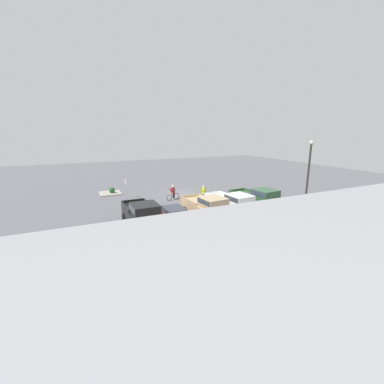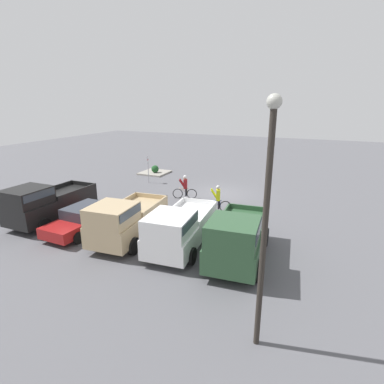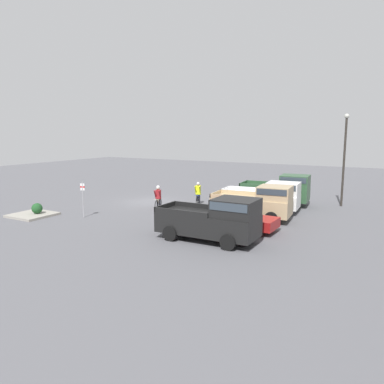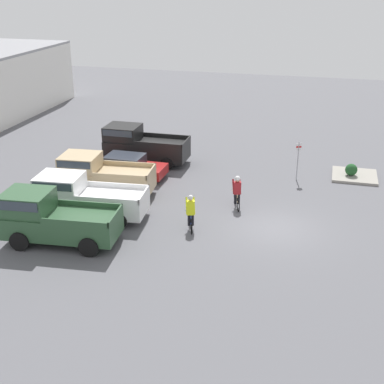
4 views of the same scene
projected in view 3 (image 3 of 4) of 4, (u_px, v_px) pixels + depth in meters
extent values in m
plane|color=#56565B|center=(149.00, 202.00, 30.03)|extent=(80.00, 80.00, 0.00)
cube|color=#2D5133|center=(274.00, 193.00, 28.81)|extent=(2.50, 5.24, 0.99)
cube|color=#2D5133|center=(295.00, 182.00, 28.04)|extent=(2.07, 2.19, 0.96)
cube|color=#333D47|center=(295.00, 179.00, 28.00)|extent=(2.12, 2.03, 0.42)
cube|color=#2D5133|center=(265.00, 183.00, 30.02)|extent=(0.34, 3.04, 0.25)
cube|color=#2D5133|center=(258.00, 186.00, 28.23)|extent=(0.34, 3.04, 0.25)
cube|color=#2D5133|center=(243.00, 183.00, 29.73)|extent=(2.07, 0.26, 0.25)
cylinder|color=black|center=(297.00, 198.00, 29.17)|extent=(0.30, 0.90, 0.88)
cylinder|color=black|center=(293.00, 203.00, 27.31)|extent=(0.30, 0.90, 0.88)
cylinder|color=black|center=(258.00, 195.00, 30.45)|extent=(0.30, 0.90, 0.88)
cylinder|color=black|center=(251.00, 199.00, 28.59)|extent=(0.30, 0.90, 0.88)
cube|color=white|center=(260.00, 200.00, 26.50)|extent=(2.44, 5.49, 0.91)
cube|color=white|center=(283.00, 189.00, 25.70)|extent=(2.01, 2.28, 0.86)
cube|color=#333D47|center=(283.00, 186.00, 25.67)|extent=(2.06, 2.12, 0.38)
cube|color=white|center=(249.00, 189.00, 27.71)|extent=(0.35, 3.20, 0.25)
cube|color=white|center=(242.00, 192.00, 25.98)|extent=(0.35, 3.20, 0.25)
cube|color=white|center=(225.00, 189.00, 27.48)|extent=(2.00, 0.25, 0.25)
cylinder|color=black|center=(286.00, 205.00, 26.79)|extent=(0.28, 0.79, 0.77)
cylinder|color=black|center=(280.00, 210.00, 24.99)|extent=(0.28, 0.79, 0.77)
cylinder|color=black|center=(242.00, 201.00, 28.14)|extent=(0.28, 0.79, 0.77)
cylinder|color=black|center=(233.00, 206.00, 26.34)|extent=(0.28, 0.79, 0.77)
cube|color=tan|center=(251.00, 206.00, 23.90)|extent=(2.46, 5.09, 1.01)
cube|color=tan|center=(275.00, 193.00, 23.15)|extent=(2.05, 2.13, 0.84)
cube|color=#333D47|center=(275.00, 190.00, 23.12)|extent=(2.10, 1.97, 0.37)
cube|color=tan|center=(241.00, 193.00, 25.08)|extent=(0.33, 2.95, 0.25)
cube|color=tan|center=(232.00, 197.00, 23.31)|extent=(0.33, 2.95, 0.25)
cube|color=tan|center=(216.00, 193.00, 24.79)|extent=(2.05, 0.26, 0.25)
cylinder|color=black|center=(278.00, 212.00, 24.27)|extent=(0.29, 0.83, 0.82)
cylinder|color=black|center=(271.00, 218.00, 22.43)|extent=(0.29, 0.83, 0.82)
cylinder|color=black|center=(233.00, 208.00, 25.52)|extent=(0.29, 0.83, 0.82)
cylinder|color=black|center=(223.00, 214.00, 23.67)|extent=(0.29, 0.83, 0.82)
cube|color=maroon|center=(235.00, 220.00, 21.50)|extent=(1.88, 4.82, 0.55)
cube|color=#2D333D|center=(235.00, 211.00, 21.41)|extent=(1.65, 2.18, 0.54)
cylinder|color=black|center=(266.00, 224.00, 21.53)|extent=(0.19, 0.63, 0.62)
cylinder|color=black|center=(255.00, 231.00, 20.01)|extent=(0.19, 0.63, 0.62)
cylinder|color=black|center=(218.00, 218.00, 23.06)|extent=(0.19, 0.63, 0.62)
cylinder|color=black|center=(204.00, 224.00, 21.55)|extent=(0.19, 0.63, 0.62)
cube|color=black|center=(207.00, 223.00, 19.22)|extent=(2.08, 5.22, 1.07)
cube|color=black|center=(236.00, 208.00, 18.31)|extent=(1.91, 2.09, 0.89)
cube|color=#333D47|center=(236.00, 204.00, 18.28)|extent=(1.97, 1.93, 0.39)
cube|color=black|center=(199.00, 206.00, 20.47)|extent=(0.09, 3.13, 0.25)
cube|color=black|center=(180.00, 212.00, 18.76)|extent=(0.09, 3.13, 0.25)
cube|color=black|center=(165.00, 206.00, 20.34)|extent=(2.06, 0.09, 0.25)
cylinder|color=black|center=(244.00, 232.00, 19.41)|extent=(0.22, 0.79, 0.79)
cylinder|color=black|center=(228.00, 242.00, 17.63)|extent=(0.22, 0.79, 0.79)
cylinder|color=black|center=(190.00, 225.00, 20.96)|extent=(0.22, 0.79, 0.79)
cylinder|color=black|center=(170.00, 233.00, 19.18)|extent=(0.22, 0.79, 0.79)
torus|color=black|center=(156.00, 206.00, 26.70)|extent=(0.71, 0.29, 0.73)
torus|color=black|center=(160.00, 203.00, 27.69)|extent=(0.71, 0.29, 0.73)
cylinder|color=tan|center=(158.00, 202.00, 27.16)|extent=(0.51, 0.21, 0.39)
cylinder|color=tan|center=(158.00, 199.00, 27.13)|extent=(0.54, 0.22, 0.04)
cylinder|color=tan|center=(159.00, 201.00, 27.34)|extent=(0.05, 0.05, 0.36)
cylinder|color=tan|center=(157.00, 200.00, 26.76)|extent=(0.17, 0.44, 0.02)
cylinder|color=black|center=(160.00, 202.00, 27.25)|extent=(0.15, 0.15, 0.55)
cylinder|color=black|center=(157.00, 202.00, 27.29)|extent=(0.15, 0.15, 0.55)
cube|color=maroon|center=(158.00, 194.00, 27.13)|extent=(0.34, 0.42, 0.65)
cylinder|color=maroon|center=(160.00, 195.00, 26.90)|extent=(0.51, 0.25, 0.70)
cylinder|color=maroon|center=(155.00, 195.00, 26.96)|extent=(0.51, 0.25, 0.70)
sphere|color=tan|center=(158.00, 188.00, 27.03)|extent=(0.24, 0.24, 0.24)
sphere|color=silver|center=(158.00, 187.00, 27.02)|extent=(0.27, 0.27, 0.27)
torus|color=black|center=(197.00, 201.00, 28.48)|extent=(0.72, 0.29, 0.74)
torus|color=black|center=(199.00, 199.00, 29.51)|extent=(0.72, 0.29, 0.74)
cylinder|color=#233D9E|center=(198.00, 197.00, 28.97)|extent=(0.53, 0.21, 0.39)
cylinder|color=#233D9E|center=(198.00, 195.00, 28.93)|extent=(0.56, 0.22, 0.04)
cylinder|color=#233D9E|center=(198.00, 197.00, 29.15)|extent=(0.05, 0.05, 0.36)
cylinder|color=#233D9E|center=(197.00, 195.00, 28.55)|extent=(0.17, 0.44, 0.02)
cylinder|color=black|center=(199.00, 198.00, 29.06)|extent=(0.15, 0.15, 0.55)
cylinder|color=black|center=(197.00, 198.00, 29.09)|extent=(0.15, 0.15, 0.55)
cube|color=yellow|center=(198.00, 190.00, 28.93)|extent=(0.34, 0.42, 0.70)
cylinder|color=yellow|center=(200.00, 190.00, 28.69)|extent=(0.52, 0.26, 0.74)
cylinder|color=yellow|center=(196.00, 190.00, 28.75)|extent=(0.52, 0.26, 0.74)
sphere|color=tan|center=(198.00, 184.00, 28.83)|extent=(0.21, 0.21, 0.21)
sphere|color=silver|center=(198.00, 183.00, 28.82)|extent=(0.23, 0.23, 0.23)
cylinder|color=#9E9EA3|center=(83.00, 200.00, 24.33)|extent=(0.06, 0.06, 2.35)
cube|color=white|center=(82.00, 187.00, 24.20)|extent=(0.11, 0.29, 0.45)
cube|color=red|center=(82.00, 187.00, 24.20)|extent=(0.11, 0.29, 0.10)
cylinder|color=#2D2823|center=(344.00, 163.00, 27.73)|extent=(0.16, 0.16, 6.56)
sphere|color=#B2B2A8|center=(347.00, 116.00, 27.19)|extent=(0.36, 0.36, 0.36)
cube|color=gray|center=(33.00, 215.00, 24.94)|extent=(2.53, 2.58, 0.15)
sphere|color=#1E4C23|center=(37.00, 208.00, 24.93)|extent=(0.71, 0.71, 0.71)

